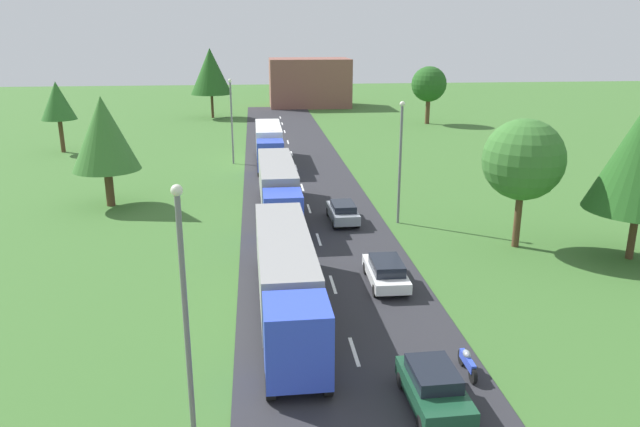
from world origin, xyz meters
The scene contains 18 objects.
road centered at (0.00, 24.50, 0.03)m, with size 10.00×140.00×0.06m, color #2B2B30.
lane_marking_centre centered at (0.00, 21.02, 0.07)m, with size 0.16×121.90×0.01m.
truck_lead centered at (-2.62, 13.96, 2.13)m, with size 2.66×14.24×3.56m.
truck_second centered at (-2.34, 30.53, 2.13)m, with size 2.65×13.80×3.62m.
truck_third centered at (-2.54, 48.11, 2.14)m, with size 2.51×12.12×3.66m.
car_lead centered at (2.18, 6.24, 0.85)m, with size 1.93×3.97×1.50m.
car_second centered at (2.78, 17.11, 0.81)m, with size 1.92×4.48×1.43m.
car_third centered at (2.05, 28.10, 0.82)m, with size 1.88×4.28×1.43m.
motorcycle_courier centered at (4.14, 8.24, 0.54)m, with size 0.28×1.94×0.91m.
lamppost_lead centered at (-6.17, 5.42, 4.84)m, with size 0.36×0.36×8.71m.
lamppost_second centered at (5.91, 27.71, 4.71)m, with size 0.36×0.36×8.45m.
lamppost_third centered at (-6.14, 48.68, 4.68)m, with size 0.36×0.36×8.41m.
tree_birch centered at (20.71, 72.92, 5.56)m, with size 4.92×4.92×8.06m.
tree_maple centered at (-25.01, 56.73, 5.58)m, with size 3.71×3.71×7.67m.
tree_pine centered at (-15.07, 34.34, 5.56)m, with size 5.03×5.03×8.36m.
tree_elm centered at (12.11, 22.21, 5.51)m, with size 4.91×4.91×7.99m.
tree_ash centered at (-10.27, 82.42, 6.95)m, with size 6.16×6.16×10.35m.
distant_building centered at (5.78, 95.17, 4.09)m, with size 13.75×9.28×8.17m, color brown.
Camera 1 is at (-3.83, -12.00, 13.03)m, focal length 34.06 mm.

